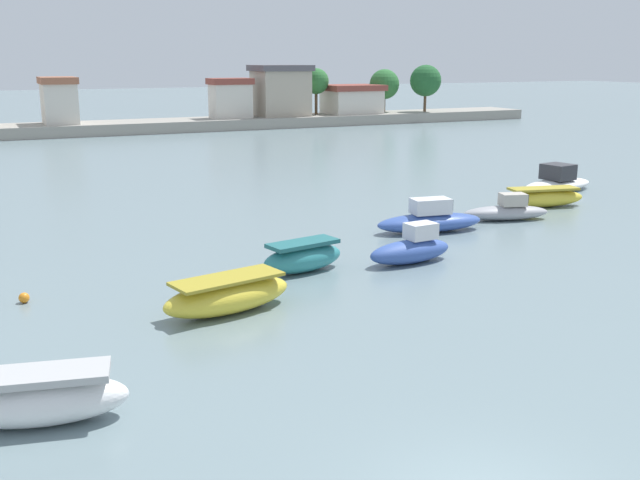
{
  "coord_description": "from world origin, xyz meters",
  "views": [
    {
      "loc": [
        -7.93,
        -9.58,
        7.98
      ],
      "look_at": [
        5.14,
        18.03,
        0.47
      ],
      "focal_mm": 41.59,
      "sensor_mm": 36.0,
      "label": 1
    }
  ],
  "objects_px": {
    "moored_boat_2": "(228,295)",
    "moored_boat_6": "(507,211)",
    "moored_boat_5": "(430,220)",
    "moored_boat_7": "(543,198)",
    "moored_boat_4": "(412,249)",
    "mooring_buoy_0": "(24,298)",
    "moored_boat_3": "(303,257)",
    "moored_boat_8": "(558,182)",
    "moored_boat_1": "(40,399)"
  },
  "relations": [
    {
      "from": "moored_boat_3",
      "to": "moored_boat_4",
      "type": "relative_size",
      "value": 0.95
    },
    {
      "from": "moored_boat_2",
      "to": "moored_boat_1",
      "type": "bearing_deg",
      "value": -151.06
    },
    {
      "from": "moored_boat_1",
      "to": "moored_boat_8",
      "type": "relative_size",
      "value": 0.7
    },
    {
      "from": "moored_boat_5",
      "to": "moored_boat_7",
      "type": "distance_m",
      "value": 9.32
    },
    {
      "from": "moored_boat_1",
      "to": "moored_boat_3",
      "type": "bearing_deg",
      "value": 52.36
    },
    {
      "from": "mooring_buoy_0",
      "to": "moored_boat_2",
      "type": "bearing_deg",
      "value": -33.18
    },
    {
      "from": "moored_boat_1",
      "to": "moored_boat_7",
      "type": "distance_m",
      "value": 31.12
    },
    {
      "from": "moored_boat_4",
      "to": "moored_boat_5",
      "type": "bearing_deg",
      "value": 44.35
    },
    {
      "from": "mooring_buoy_0",
      "to": "moored_boat_4",
      "type": "bearing_deg",
      "value": -5.0
    },
    {
      "from": "moored_boat_4",
      "to": "moored_boat_8",
      "type": "xyz_separation_m",
      "value": [
        17.06,
        10.25,
        -0.02
      ]
    },
    {
      "from": "moored_boat_3",
      "to": "moored_boat_6",
      "type": "xyz_separation_m",
      "value": [
        13.18,
        4.16,
        -0.12
      ]
    },
    {
      "from": "moored_boat_4",
      "to": "moored_boat_8",
      "type": "bearing_deg",
      "value": 26.23
    },
    {
      "from": "mooring_buoy_0",
      "to": "moored_boat_8",
      "type": "bearing_deg",
      "value": 15.92
    },
    {
      "from": "moored_boat_2",
      "to": "moored_boat_7",
      "type": "bearing_deg",
      "value": 11.65
    },
    {
      "from": "mooring_buoy_0",
      "to": "moored_boat_7",
      "type": "bearing_deg",
      "value": 11.34
    },
    {
      "from": "moored_boat_7",
      "to": "moored_boat_8",
      "type": "bearing_deg",
      "value": 51.83
    },
    {
      "from": "moored_boat_4",
      "to": "moored_boat_7",
      "type": "bearing_deg",
      "value": 23.04
    },
    {
      "from": "moored_boat_5",
      "to": "moored_boat_2",
      "type": "bearing_deg",
      "value": -142.24
    },
    {
      "from": "moored_boat_2",
      "to": "moored_boat_4",
      "type": "distance_m",
      "value": 8.94
    },
    {
      "from": "moored_boat_1",
      "to": "mooring_buoy_0",
      "type": "distance_m",
      "value": 9.21
    },
    {
      "from": "moored_boat_4",
      "to": "moored_boat_7",
      "type": "xyz_separation_m",
      "value": [
        12.72,
        6.71,
        -0.05
      ]
    },
    {
      "from": "moored_boat_4",
      "to": "moored_boat_5",
      "type": "relative_size",
      "value": 0.71
    },
    {
      "from": "moored_boat_3",
      "to": "moored_boat_5",
      "type": "height_order",
      "value": "moored_boat_5"
    },
    {
      "from": "moored_boat_2",
      "to": "moored_boat_6",
      "type": "distance_m",
      "value": 18.8
    },
    {
      "from": "moored_boat_3",
      "to": "moored_boat_6",
      "type": "bearing_deg",
      "value": 6.49
    },
    {
      "from": "moored_boat_5",
      "to": "moored_boat_8",
      "type": "xyz_separation_m",
      "value": [
        13.34,
        5.95,
        -0.0
      ]
    },
    {
      "from": "moored_boat_4",
      "to": "moored_boat_7",
      "type": "relative_size",
      "value": 0.78
    },
    {
      "from": "moored_boat_3",
      "to": "mooring_buoy_0",
      "type": "bearing_deg",
      "value": 165.58
    },
    {
      "from": "moored_boat_8",
      "to": "mooring_buoy_0",
      "type": "distance_m",
      "value": 32.76
    },
    {
      "from": "moored_boat_7",
      "to": "mooring_buoy_0",
      "type": "height_order",
      "value": "moored_boat_7"
    },
    {
      "from": "moored_boat_1",
      "to": "mooring_buoy_0",
      "type": "relative_size",
      "value": 11.55
    },
    {
      "from": "moored_boat_3",
      "to": "moored_boat_8",
      "type": "xyz_separation_m",
      "value": [
        21.52,
        9.57,
        -0.02
      ]
    },
    {
      "from": "moored_boat_8",
      "to": "mooring_buoy_0",
      "type": "height_order",
      "value": "moored_boat_8"
    },
    {
      "from": "moored_boat_3",
      "to": "moored_boat_7",
      "type": "height_order",
      "value": "moored_boat_3"
    },
    {
      "from": "moored_boat_4",
      "to": "moored_boat_5",
      "type": "height_order",
      "value": "moored_boat_5"
    },
    {
      "from": "moored_boat_3",
      "to": "mooring_buoy_0",
      "type": "xyz_separation_m",
      "value": [
        -9.98,
        0.59,
        -0.4
      ]
    },
    {
      "from": "moored_boat_6",
      "to": "moored_boat_7",
      "type": "distance_m",
      "value": 4.42
    },
    {
      "from": "moored_boat_8",
      "to": "mooring_buoy_0",
      "type": "relative_size",
      "value": 16.51
    },
    {
      "from": "moored_boat_4",
      "to": "mooring_buoy_0",
      "type": "distance_m",
      "value": 14.5
    },
    {
      "from": "moored_boat_2",
      "to": "moored_boat_5",
      "type": "height_order",
      "value": "moored_boat_5"
    },
    {
      "from": "moored_boat_6",
      "to": "moored_boat_8",
      "type": "relative_size",
      "value": 0.8
    },
    {
      "from": "moored_boat_2",
      "to": "moored_boat_8",
      "type": "distance_m",
      "value": 28.65
    },
    {
      "from": "moored_boat_1",
      "to": "moored_boat_6",
      "type": "bearing_deg",
      "value": 40.99
    },
    {
      "from": "moored_boat_4",
      "to": "moored_boat_5",
      "type": "distance_m",
      "value": 5.68
    },
    {
      "from": "moored_boat_2",
      "to": "mooring_buoy_0",
      "type": "height_order",
      "value": "moored_boat_2"
    },
    {
      "from": "moored_boat_4",
      "to": "mooring_buoy_0",
      "type": "xyz_separation_m",
      "value": [
        -14.44,
        1.26,
        -0.39
      ]
    },
    {
      "from": "moored_boat_1",
      "to": "mooring_buoy_0",
      "type": "bearing_deg",
      "value": 100.56
    },
    {
      "from": "moored_boat_2",
      "to": "moored_boat_3",
      "type": "xyz_separation_m",
      "value": [
        4.1,
        3.26,
        -0.0
      ]
    },
    {
      "from": "moored_boat_7",
      "to": "moored_boat_8",
      "type": "height_order",
      "value": "moored_boat_8"
    },
    {
      "from": "moored_boat_5",
      "to": "moored_boat_7",
      "type": "height_order",
      "value": "moored_boat_5"
    }
  ]
}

